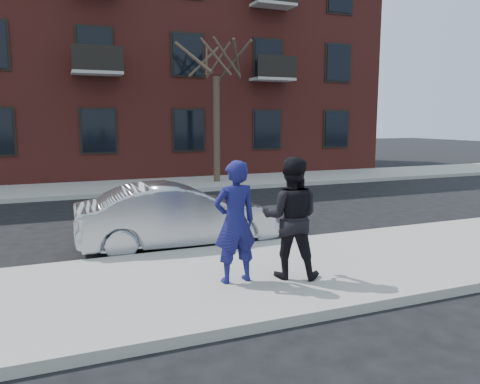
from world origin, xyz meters
name	(u,v)px	position (x,y,z in m)	size (l,w,h in m)	color
ground	(180,286)	(0.00, 0.00, 0.00)	(100.00, 100.00, 0.00)	black
near_sidewalk	(184,287)	(0.00, -0.25, 0.07)	(50.00, 3.50, 0.15)	gray
near_curb	(158,256)	(0.00, 1.55, 0.07)	(50.00, 0.10, 0.15)	#999691
far_sidewalk	(103,188)	(0.00, 11.25, 0.07)	(50.00, 3.50, 0.15)	gray
far_curb	(109,195)	(0.00, 9.45, 0.07)	(50.00, 0.10, 0.15)	#999691
apartment_building	(124,50)	(2.00, 18.00, 6.16)	(24.30, 10.30, 12.30)	maroon
street_tree	(216,46)	(4.50, 11.00, 5.52)	(3.60, 3.60, 6.80)	#33281E
silver_sedan	(177,216)	(0.57, 2.30, 0.67)	(1.42, 4.06, 1.34)	#999BA3
man_hoodie	(235,222)	(0.75, -0.50, 1.09)	(0.70, 0.52, 1.88)	navy
man_peacoat	(291,218)	(1.65, -0.61, 1.11)	(1.17, 1.09, 1.92)	black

